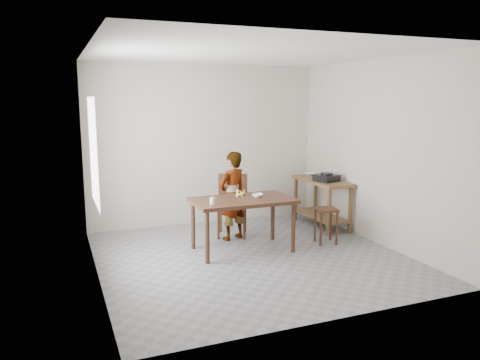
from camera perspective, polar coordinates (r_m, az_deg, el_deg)
name	(u,v)px	position (r m, az deg, el deg)	size (l,w,h in m)	color
floor	(251,258)	(6.47, 1.34, -9.51)	(4.00, 4.00, 0.04)	slate
ceiling	(252,51)	(6.13, 1.44, 15.42)	(4.00, 4.00, 0.04)	white
wall_back	(205,145)	(8.04, -4.31, 4.30)	(4.00, 0.04, 2.70)	beige
wall_front	(338,184)	(4.39, 11.84, -0.51)	(4.00, 0.04, 2.70)	beige
wall_left	(91,167)	(5.67, -17.72, 1.54)	(0.04, 4.00, 2.70)	beige
wall_right	(377,152)	(7.19, 16.38, 3.27)	(0.04, 4.00, 2.70)	beige
window_pane	(93,152)	(5.86, -17.45, 3.28)	(0.02, 1.10, 1.30)	white
dining_table	(243,225)	(6.62, 0.32, -5.48)	(1.40, 0.80, 0.75)	#3D2316
prep_counter	(322,203)	(7.98, 9.92, -2.78)	(0.50, 1.20, 0.80)	brown
child	(232,196)	(7.08, -0.93, -1.95)	(0.49, 0.32, 1.35)	white
dining_chair	(232,206)	(7.30, -0.98, -3.18)	(0.46, 0.46, 0.95)	#3D2316
stool	(326,226)	(7.09, 10.43, -5.50)	(0.30, 0.30, 0.53)	#3D2316
glass_tumbler	(212,201)	(6.20, -3.38, -2.55)	(0.07, 0.07, 0.09)	silver
small_bowl	(258,195)	(6.63, 2.16, -1.90)	(0.15, 0.15, 0.05)	white
banana	(241,194)	(6.71, 0.08, -1.70)	(0.18, 0.13, 0.06)	#FFCE5C
serving_bowl	(310,174)	(8.28, 8.49, 0.71)	(0.19, 0.19, 0.05)	white
gas_burner	(327,178)	(7.75, 10.50, 0.25)	(0.32, 0.32, 0.11)	black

